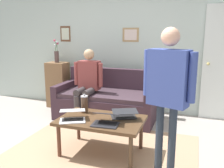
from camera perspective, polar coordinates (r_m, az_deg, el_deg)
The scene contains 13 objects.
ground_plane at distance 3.29m, azimuth -5.92°, elevation -16.72°, with size 7.68×7.68×0.00m, color #A9A097.
area_rug at distance 3.33m, azimuth -3.13°, elevation -16.25°, with size 2.46×2.10×0.01m, color tan.
back_wall at distance 4.97m, azimuth 4.63°, elevation 9.37°, with size 7.04×0.11×2.70m.
couch at distance 4.60m, azimuth -1.08°, elevation -4.05°, with size 1.81×0.91×0.88m.
coffee_table at distance 3.24m, azimuth -2.54°, elevation -8.90°, with size 1.09×0.70×0.47m.
laptop_left at distance 3.03m, azimuth -1.43°, elevation -8.50°, with size 0.34×0.32×0.15m.
laptop_center at distance 3.19m, azimuth -9.15°, elevation -7.55°, with size 0.42×0.41×0.13m.
laptop_right at distance 3.24m, azimuth 2.82°, elevation -7.15°, with size 0.42×0.41×0.12m.
french_press at distance 3.45m, azimuth -6.43°, elevation -4.63°, with size 0.12×0.10×0.27m.
side_shelf at distance 5.35m, azimuth -12.44°, elevation -0.14°, with size 0.42×0.32×0.95m.
flower_vase at distance 5.26m, azimuth -12.76°, elevation 6.77°, with size 0.10×0.09×0.48m.
person_standing at distance 2.60m, azimuth 12.91°, elevation -0.22°, with size 0.57×0.30×1.63m.
person_seated at distance 4.40m, azimuth -5.69°, elevation 0.84°, with size 0.55×0.51×1.28m.
Camera 1 is at (-1.25, 2.60, 1.58)m, focal length 39.36 mm.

